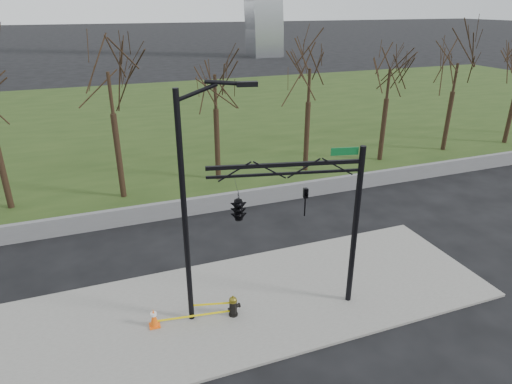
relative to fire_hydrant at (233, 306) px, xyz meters
name	(u,v)px	position (x,y,z in m)	size (l,w,h in m)	color
ground	(253,302)	(0.93, 0.54, -0.47)	(500.00, 500.00, 0.00)	black
sidewalk	(253,301)	(0.93, 0.54, -0.42)	(18.00, 6.00, 0.10)	slate
grass_strip	(145,118)	(0.93, 30.54, -0.44)	(120.00, 40.00, 0.06)	#243914
guardrail	(200,205)	(0.93, 8.54, -0.02)	(60.00, 0.30, 0.90)	#59595B
tree_row	(264,115)	(6.03, 12.54, 3.41)	(56.21, 4.00, 7.75)	black
fire_hydrant	(233,306)	(0.00, 0.00, 0.00)	(0.50, 0.32, 0.80)	black
traffic_cone	(154,318)	(-2.68, 0.38, -0.02)	(0.38, 0.38, 0.70)	#F85B0D
street_light	(191,197)	(-1.19, 0.30, 4.23)	(2.37, 0.65, 8.21)	black
traffic_signal_mast	(262,205)	(1.06, 0.06, 3.68)	(5.00, 2.54, 6.00)	black
caution_tape	(201,312)	(-1.12, 0.18, -0.06)	(2.67, 0.39, 0.41)	yellow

